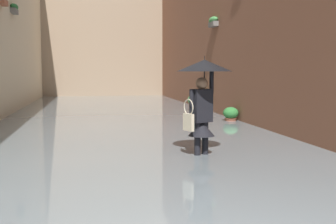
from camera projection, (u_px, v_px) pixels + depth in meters
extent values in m
plane|color=#605B56|center=(117.00, 123.00, 14.68)|extent=(62.00, 62.00, 0.00)
cube|color=slate|center=(117.00, 120.00, 14.67)|extent=(8.31, 30.80, 0.21)
cube|color=brown|center=(246.00, 8.00, 15.14)|extent=(1.80, 28.80, 8.04)
cube|color=#66605B|center=(213.00, 24.00, 15.73)|extent=(0.20, 0.70, 0.18)
ellipsoid|color=#428947|center=(213.00, 20.00, 15.71)|extent=(0.28, 0.76, 0.24)
cube|color=#66605B|center=(14.00, 11.00, 15.92)|extent=(0.20, 0.70, 0.18)
ellipsoid|color=#23602D|center=(14.00, 7.00, 15.91)|extent=(0.28, 0.76, 0.24)
cube|color=#9E563D|center=(3.00, 2.00, 13.84)|extent=(0.20, 0.70, 0.18)
cube|color=gray|center=(102.00, 20.00, 27.19)|extent=(11.11, 1.80, 10.16)
cube|color=#4C4233|center=(197.00, 163.00, 8.00)|extent=(0.19, 0.26, 0.10)
cylinder|color=black|center=(197.00, 142.00, 7.96)|extent=(0.16, 0.16, 0.73)
cube|color=#4C4233|center=(205.00, 162.00, 8.09)|extent=(0.19, 0.26, 0.10)
cylinder|color=black|center=(205.00, 141.00, 8.05)|extent=(0.16, 0.16, 0.73)
cube|color=black|center=(202.00, 106.00, 7.94)|extent=(0.43, 0.34, 0.62)
cone|color=black|center=(201.00, 128.00, 7.98)|extent=(0.65, 0.65, 0.28)
sphere|color=#8C664C|center=(202.00, 83.00, 7.90)|extent=(0.22, 0.22, 0.22)
cylinder|color=black|center=(212.00, 83.00, 8.02)|extent=(0.11, 0.11, 0.44)
cylinder|color=black|center=(192.00, 102.00, 7.81)|extent=(0.11, 0.11, 0.48)
cylinder|color=black|center=(204.00, 77.00, 7.92)|extent=(0.02, 0.02, 0.44)
cone|color=black|center=(204.00, 66.00, 7.90)|extent=(1.05, 1.05, 0.22)
cylinder|color=black|center=(205.00, 58.00, 7.89)|extent=(0.01, 0.01, 0.08)
cube|color=beige|center=(188.00, 122.00, 7.79)|extent=(0.16, 0.28, 0.32)
torus|color=beige|center=(189.00, 107.00, 7.76)|extent=(0.13, 0.29, 0.30)
cylinder|color=brown|center=(194.00, 111.00, 17.01)|extent=(0.43, 0.43, 0.39)
torus|color=brown|center=(195.00, 106.00, 16.99)|extent=(0.46, 0.46, 0.04)
ellipsoid|color=#428947|center=(195.00, 100.00, 16.97)|extent=(0.54, 0.54, 0.49)
cylinder|color=brown|center=(231.00, 123.00, 13.50)|extent=(0.36, 0.36, 0.27)
torus|color=brown|center=(231.00, 119.00, 13.48)|extent=(0.39, 0.39, 0.04)
ellipsoid|color=#2D7033|center=(231.00, 113.00, 13.47)|extent=(0.49, 0.49, 0.37)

